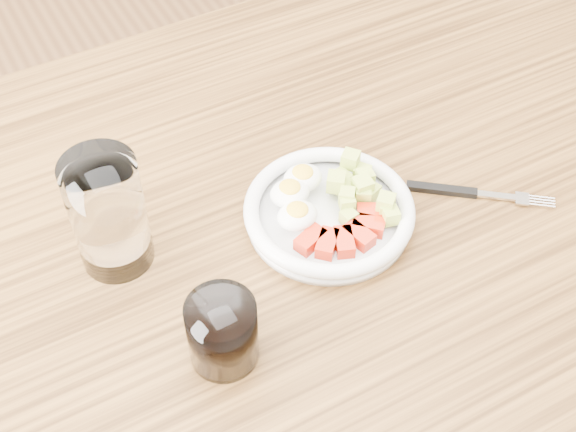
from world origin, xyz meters
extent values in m
cube|color=brown|center=(0.65, 0.35, 0.36)|extent=(0.07, 0.07, 0.73)
cube|color=brown|center=(0.00, 0.00, 0.75)|extent=(1.50, 0.90, 0.04)
cylinder|color=white|center=(0.04, 0.00, 0.78)|extent=(0.19, 0.19, 0.01)
torus|color=white|center=(0.04, 0.00, 0.79)|extent=(0.20, 0.20, 0.02)
cube|color=red|center=(0.00, -0.02, 0.79)|extent=(0.04, 0.03, 0.02)
cube|color=red|center=(0.01, -0.04, 0.79)|extent=(0.04, 0.04, 0.02)
cube|color=red|center=(0.03, -0.05, 0.79)|extent=(0.03, 0.04, 0.02)
cube|color=red|center=(0.05, -0.05, 0.79)|extent=(0.03, 0.04, 0.02)
cube|color=red|center=(0.07, -0.04, 0.79)|extent=(0.04, 0.04, 0.02)
cube|color=red|center=(0.08, -0.02, 0.79)|extent=(0.04, 0.04, 0.02)
ellipsoid|color=white|center=(0.01, 0.04, 0.80)|extent=(0.05, 0.04, 0.03)
ellipsoid|color=yellow|center=(0.01, 0.04, 0.81)|extent=(0.03, 0.03, 0.01)
ellipsoid|color=white|center=(0.03, 0.05, 0.80)|extent=(0.05, 0.04, 0.03)
ellipsoid|color=yellow|center=(0.03, 0.05, 0.81)|extent=(0.03, 0.03, 0.01)
ellipsoid|color=white|center=(0.00, 0.01, 0.80)|extent=(0.05, 0.04, 0.03)
ellipsoid|color=yellow|center=(0.00, 0.01, 0.81)|extent=(0.03, 0.03, 0.01)
cube|color=#C3CE4F|center=(0.05, -0.02, 0.79)|extent=(0.02, 0.02, 0.02)
cube|color=#C3CE4F|center=(0.09, 0.00, 0.79)|extent=(0.03, 0.03, 0.02)
cube|color=#C3CE4F|center=(0.07, 0.02, 0.79)|extent=(0.02, 0.02, 0.02)
cube|color=#C3CE4F|center=(0.09, 0.00, 0.81)|extent=(0.02, 0.02, 0.02)
cube|color=#C3CE4F|center=(0.08, 0.00, 0.80)|extent=(0.02, 0.02, 0.02)
cube|color=#C3CE4F|center=(0.06, 0.00, 0.80)|extent=(0.02, 0.02, 0.02)
cube|color=#C3CE4F|center=(0.10, 0.03, 0.80)|extent=(0.02, 0.02, 0.02)
cube|color=#C3CE4F|center=(0.10, -0.03, 0.81)|extent=(0.03, 0.03, 0.02)
cube|color=#C3CE4F|center=(0.06, 0.00, 0.80)|extent=(0.02, 0.02, 0.02)
cube|color=#C3CE4F|center=(0.07, 0.03, 0.79)|extent=(0.02, 0.02, 0.02)
cube|color=#C3CE4F|center=(0.09, -0.04, 0.80)|extent=(0.02, 0.02, 0.02)
cube|color=#C3CE4F|center=(0.09, -0.03, 0.80)|extent=(0.02, 0.02, 0.02)
cube|color=#C3CE4F|center=(0.10, 0.02, 0.80)|extent=(0.02, 0.02, 0.02)
cube|color=#C3CE4F|center=(0.06, 0.03, 0.81)|extent=(0.03, 0.03, 0.02)
cube|color=#C3CE4F|center=(0.07, 0.03, 0.79)|extent=(0.02, 0.02, 0.02)
cube|color=#C3CE4F|center=(0.09, 0.04, 0.81)|extent=(0.03, 0.03, 0.02)
cube|color=black|center=(0.18, -0.02, 0.77)|extent=(0.07, 0.06, 0.01)
cube|color=silver|center=(0.24, -0.06, 0.77)|extent=(0.04, 0.04, 0.00)
cube|color=silver|center=(0.26, -0.08, 0.77)|extent=(0.02, 0.03, 0.00)
cylinder|color=silver|center=(0.27, -0.10, 0.77)|extent=(0.03, 0.02, 0.00)
cylinder|color=silver|center=(0.28, -0.10, 0.77)|extent=(0.03, 0.02, 0.00)
cylinder|color=silver|center=(0.28, -0.09, 0.77)|extent=(0.03, 0.02, 0.00)
cylinder|color=silver|center=(0.28, -0.09, 0.77)|extent=(0.03, 0.02, 0.00)
cylinder|color=white|center=(-0.19, 0.07, 0.84)|extent=(0.08, 0.08, 0.14)
cylinder|color=white|center=(-0.14, -0.10, 0.81)|extent=(0.07, 0.07, 0.08)
cylinder|color=black|center=(-0.14, -0.10, 0.81)|extent=(0.06, 0.06, 0.07)
camera|label=1|loc=(-0.29, -0.51, 1.48)|focal=50.00mm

